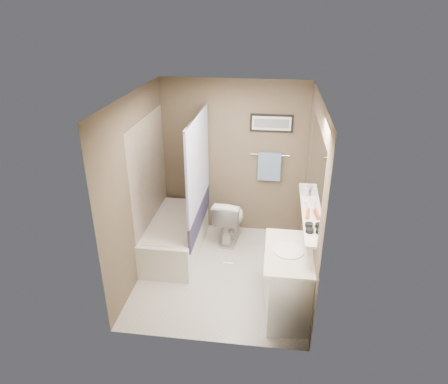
# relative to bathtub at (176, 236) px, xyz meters

# --- Properties ---
(ground) EXTENTS (2.50, 2.50, 0.00)m
(ground) POSITION_rel_bathtub_xyz_m (0.75, -0.44, -0.25)
(ground) COLOR beige
(ground) RESTS_ON ground
(ceiling) EXTENTS (2.20, 2.50, 0.04)m
(ceiling) POSITION_rel_bathtub_xyz_m (0.75, -0.44, 2.13)
(ceiling) COLOR white
(ceiling) RESTS_ON wall_back
(wall_back) EXTENTS (2.20, 0.04, 2.40)m
(wall_back) POSITION_rel_bathtub_xyz_m (0.75, 0.79, 0.95)
(wall_back) COLOR brown
(wall_back) RESTS_ON ground
(wall_front) EXTENTS (2.20, 0.04, 2.40)m
(wall_front) POSITION_rel_bathtub_xyz_m (0.75, -1.67, 0.95)
(wall_front) COLOR brown
(wall_front) RESTS_ON ground
(wall_left) EXTENTS (0.04, 2.50, 2.40)m
(wall_left) POSITION_rel_bathtub_xyz_m (-0.33, -0.44, 0.95)
(wall_left) COLOR brown
(wall_left) RESTS_ON ground
(wall_right) EXTENTS (0.04, 2.50, 2.40)m
(wall_right) POSITION_rel_bathtub_xyz_m (1.83, -0.44, 0.95)
(wall_right) COLOR brown
(wall_right) RESTS_ON ground
(tile_surround) EXTENTS (0.02, 1.55, 2.00)m
(tile_surround) POSITION_rel_bathtub_xyz_m (-0.34, 0.06, 0.75)
(tile_surround) COLOR tan
(tile_surround) RESTS_ON wall_left
(curtain_rod) EXTENTS (0.02, 1.55, 0.02)m
(curtain_rod) POSITION_rel_bathtub_xyz_m (0.35, 0.06, 1.80)
(curtain_rod) COLOR silver
(curtain_rod) RESTS_ON wall_left
(curtain_upper) EXTENTS (0.03, 1.45, 1.28)m
(curtain_upper) POSITION_rel_bathtub_xyz_m (0.35, 0.06, 1.15)
(curtain_upper) COLOR white
(curtain_upper) RESTS_ON curtain_rod
(curtain_lower) EXTENTS (0.03, 1.45, 0.36)m
(curtain_lower) POSITION_rel_bathtub_xyz_m (0.35, 0.06, 0.33)
(curtain_lower) COLOR #2E2A4F
(curtain_lower) RESTS_ON curtain_rod
(mirror) EXTENTS (0.02, 1.60, 1.00)m
(mirror) POSITION_rel_bathtub_xyz_m (1.84, -0.59, 1.37)
(mirror) COLOR silver
(mirror) RESTS_ON wall_right
(shelf) EXTENTS (0.12, 1.60, 0.03)m
(shelf) POSITION_rel_bathtub_xyz_m (1.79, -0.59, 0.85)
(shelf) COLOR silver
(shelf) RESTS_ON wall_right
(towel_bar) EXTENTS (0.60, 0.02, 0.02)m
(towel_bar) POSITION_rel_bathtub_xyz_m (1.30, 0.77, 1.05)
(towel_bar) COLOR silver
(towel_bar) RESTS_ON wall_back
(towel) EXTENTS (0.34, 0.05, 0.44)m
(towel) POSITION_rel_bathtub_xyz_m (1.30, 0.75, 0.87)
(towel) COLOR #96BBDB
(towel) RESTS_ON towel_bar
(art_frame) EXTENTS (0.62, 0.02, 0.26)m
(art_frame) POSITION_rel_bathtub_xyz_m (1.30, 0.79, 1.53)
(art_frame) COLOR black
(art_frame) RESTS_ON wall_back
(art_mat) EXTENTS (0.56, 0.00, 0.20)m
(art_mat) POSITION_rel_bathtub_xyz_m (1.30, 0.78, 1.53)
(art_mat) COLOR white
(art_mat) RESTS_ON art_frame
(art_image) EXTENTS (0.50, 0.00, 0.13)m
(art_image) POSITION_rel_bathtub_xyz_m (1.30, 0.77, 1.53)
(art_image) COLOR #595959
(art_image) RESTS_ON art_mat
(door) EXTENTS (0.80, 0.02, 2.00)m
(door) POSITION_rel_bathtub_xyz_m (1.30, -1.68, 0.75)
(door) COLOR silver
(door) RESTS_ON wall_front
(door_handle) EXTENTS (0.10, 0.02, 0.02)m
(door_handle) POSITION_rel_bathtub_xyz_m (0.97, -1.63, 0.75)
(door_handle) COLOR silver
(door_handle) RESTS_ON door
(bathtub) EXTENTS (0.70, 1.50, 0.50)m
(bathtub) POSITION_rel_bathtub_xyz_m (0.00, 0.00, 0.00)
(bathtub) COLOR white
(bathtub) RESTS_ON ground
(tub_rim) EXTENTS (0.56, 1.36, 0.02)m
(tub_rim) POSITION_rel_bathtub_xyz_m (-0.00, 0.00, 0.25)
(tub_rim) COLOR white
(tub_rim) RESTS_ON bathtub
(toilet) EXTENTS (0.49, 0.75, 0.72)m
(toilet) POSITION_rel_bathtub_xyz_m (0.75, 0.42, 0.11)
(toilet) COLOR white
(toilet) RESTS_ON ground
(vanity) EXTENTS (0.57, 0.94, 0.80)m
(vanity) POSITION_rel_bathtub_xyz_m (1.60, -1.09, 0.15)
(vanity) COLOR silver
(vanity) RESTS_ON ground
(countertop) EXTENTS (0.54, 0.96, 0.04)m
(countertop) POSITION_rel_bathtub_xyz_m (1.59, -1.09, 0.57)
(countertop) COLOR beige
(countertop) RESTS_ON vanity
(sink_basin) EXTENTS (0.34, 0.34, 0.01)m
(sink_basin) POSITION_rel_bathtub_xyz_m (1.58, -1.09, 0.60)
(sink_basin) COLOR white
(sink_basin) RESTS_ON countertop
(faucet_spout) EXTENTS (0.02, 0.02, 0.10)m
(faucet_spout) POSITION_rel_bathtub_xyz_m (1.78, -1.09, 0.64)
(faucet_spout) COLOR white
(faucet_spout) RESTS_ON countertop
(faucet_knob) EXTENTS (0.05, 0.05, 0.05)m
(faucet_knob) POSITION_rel_bathtub_xyz_m (1.78, -0.99, 0.62)
(faucet_knob) COLOR silver
(faucet_knob) RESTS_ON countertop
(candle_bowl_near) EXTENTS (0.09, 0.09, 0.04)m
(candle_bowl_near) POSITION_rel_bathtub_xyz_m (1.79, -1.10, 0.89)
(candle_bowl_near) COLOR black
(candle_bowl_near) RESTS_ON shelf
(candle_bowl_far) EXTENTS (0.09, 0.09, 0.04)m
(candle_bowl_far) POSITION_rel_bathtub_xyz_m (1.79, -0.98, 0.89)
(candle_bowl_far) COLOR black
(candle_bowl_far) RESTS_ON shelf
(hair_brush_front) EXTENTS (0.07, 0.22, 0.04)m
(hair_brush_front) POSITION_rel_bathtub_xyz_m (1.79, -0.72, 0.89)
(hair_brush_front) COLOR #CA521C
(hair_brush_front) RESTS_ON shelf
(pink_comb) EXTENTS (0.04, 0.16, 0.01)m
(pink_comb) POSITION_rel_bathtub_xyz_m (1.79, -0.44, 0.87)
(pink_comb) COLOR pink
(pink_comb) RESTS_ON shelf
(glass_jar) EXTENTS (0.08, 0.08, 0.10)m
(glass_jar) POSITION_rel_bathtub_xyz_m (1.79, -0.06, 0.92)
(glass_jar) COLOR silver
(glass_jar) RESTS_ON shelf
(soap_bottle) EXTENTS (0.08, 0.08, 0.15)m
(soap_bottle) POSITION_rel_bathtub_xyz_m (1.79, -0.16, 0.94)
(soap_bottle) COLOR #999999
(soap_bottle) RESTS_ON shelf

